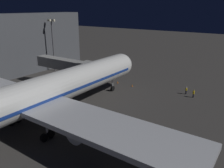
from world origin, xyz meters
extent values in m
plane|color=#383533|center=(0.00, 0.00, 0.00)|extent=(320.00, 320.00, 0.00)
cylinder|color=silver|center=(0.00, 7.04, 5.68)|extent=(5.41, 48.51, 5.41)
sphere|color=silver|center=(0.00, -17.22, 5.68)|extent=(5.30, 5.30, 5.30)
cube|color=navy|center=(0.00, 7.04, 5.27)|extent=(5.46, 46.57, 0.50)
cube|color=black|center=(0.00, -15.60, 6.63)|extent=(2.98, 1.40, 0.90)
cube|color=#B7BABF|center=(0.00, 8.38, 4.73)|extent=(54.02, 7.69, 0.70)
cylinder|color=#B7BABF|center=(-9.97, 7.38, 2.78)|extent=(2.90, 4.65, 2.90)
cylinder|color=black|center=(-9.97, 5.06, 2.78)|extent=(2.46, 0.15, 2.46)
cylinder|color=#B7BABF|center=(9.97, 7.38, 2.78)|extent=(2.90, 4.65, 2.90)
cylinder|color=black|center=(9.97, 5.06, 2.78)|extent=(2.46, 0.15, 2.46)
cylinder|color=#B7BABF|center=(0.00, -13.72, 2.39)|extent=(0.28, 0.28, 2.37)
cylinder|color=black|center=(0.00, -13.72, 0.60)|extent=(0.45, 1.20, 1.20)
cylinder|color=#B7BABF|center=(-4.20, 9.38, 2.39)|extent=(0.28, 0.28, 2.37)
cylinder|color=black|center=(-4.20, 8.73, 0.60)|extent=(0.45, 1.20, 1.20)
cylinder|color=black|center=(-4.20, 10.03, 0.60)|extent=(0.45, 1.20, 1.20)
cylinder|color=#B7BABF|center=(4.20, 9.38, 2.39)|extent=(0.28, 0.28, 2.37)
cylinder|color=black|center=(4.20, 8.73, 0.60)|extent=(0.45, 1.20, 1.20)
cylinder|color=black|center=(4.20, 10.03, 0.60)|extent=(0.45, 1.20, 1.20)
cube|color=#9E9E99|center=(12.10, -9.68, 5.68)|extent=(16.00, 2.60, 2.50)
cube|color=#9E9E99|center=(4.10, -9.68, 5.68)|extent=(3.20, 3.40, 3.00)
cube|color=black|center=(2.70, -9.68, 5.68)|extent=(0.70, 3.20, 2.70)
cylinder|color=#B7BABF|center=(5.10, -9.68, 2.21)|extent=(0.56, 0.56, 4.43)
cylinder|color=black|center=(4.50, -9.68, 0.30)|extent=(0.25, 0.60, 0.60)
cylinder|color=black|center=(5.70, -9.68, 0.30)|extent=(0.25, 0.60, 0.60)
cylinder|color=#59595E|center=(25.50, -18.70, 7.50)|extent=(0.40, 0.40, 15.01)
cube|color=#F9EFC6|center=(24.60, -18.70, 15.26)|extent=(1.10, 0.50, 0.60)
cube|color=#F9EFC6|center=(26.40, -18.70, 15.26)|extent=(1.10, 0.50, 0.60)
cylinder|color=black|center=(-16.99, -20.45, 0.41)|extent=(0.28, 0.28, 0.81)
cylinder|color=yellow|center=(-16.99, -20.45, 1.14)|extent=(0.40, 0.40, 0.66)
sphere|color=tan|center=(-16.99, -20.45, 1.59)|extent=(0.24, 0.24, 0.24)
sphere|color=yellow|center=(-16.99, -20.45, 1.64)|extent=(0.23, 0.23, 0.23)
cylinder|color=black|center=(-15.02, -21.56, 0.43)|extent=(0.28, 0.28, 0.86)
cylinder|color=yellow|center=(-15.02, -21.56, 1.15)|extent=(0.40, 0.40, 0.59)
sphere|color=tan|center=(-15.02, -21.56, 1.56)|extent=(0.24, 0.24, 0.24)
sphere|color=white|center=(-15.02, -21.56, 1.61)|extent=(0.23, 0.23, 0.23)
cone|color=orange|center=(-2.20, -19.22, 0.28)|extent=(0.36, 0.36, 0.55)
cone|color=orange|center=(2.20, -19.22, 0.28)|extent=(0.36, 0.36, 0.55)
camera|label=1|loc=(-29.69, 28.88, 18.93)|focal=37.25mm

